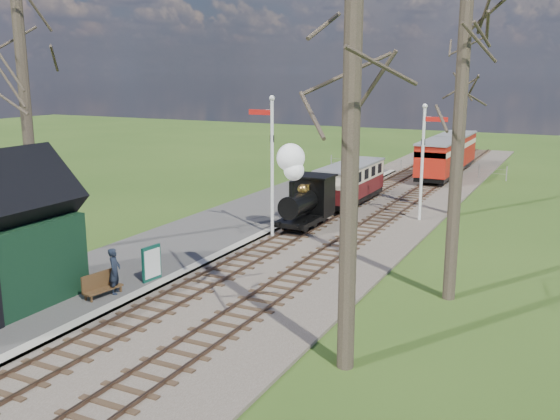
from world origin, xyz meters
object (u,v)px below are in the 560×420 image
at_px(semaphore_far, 424,154).
at_px(locomotive, 304,191).
at_px(red_carriage_a, 438,160).
at_px(semaphore_near, 271,157).
at_px(bench, 101,285).
at_px(red_carriage_b, 455,150).
at_px(coach, 351,181).
at_px(person, 115,271).
at_px(sign_board, 152,263).

distance_m(semaphore_far, locomotive, 6.22).
xyz_separation_m(locomotive, red_carriage_a, (2.61, 15.51, -0.33)).
xyz_separation_m(semaphore_near, bench, (-1.33, -9.23, -3.06)).
relative_size(semaphore_near, bench, 4.49).
distance_m(locomotive, red_carriage_b, 21.17).
distance_m(semaphore_near, coach, 8.26).
bearing_deg(bench, locomotive, 79.34).
relative_size(red_carriage_a, bench, 3.76).
xyz_separation_m(red_carriage_a, person, (-4.43, -26.23, -0.57)).
distance_m(red_carriage_a, sign_board, 25.03).
bearing_deg(semaphore_near, red_carriage_a, 79.02).
relative_size(locomotive, red_carriage_a, 0.76).
xyz_separation_m(semaphore_near, red_carriage_a, (3.37, 17.36, -2.10)).
height_order(semaphore_far, red_carriage_b, semaphore_far).
bearing_deg(locomotive, sign_board, -99.71).
bearing_deg(coach, red_carriage_a, 74.62).
relative_size(red_carriage_a, person, 3.47).
bearing_deg(person, bench, 118.56).
bearing_deg(semaphore_near, red_carriage_b, 81.62).
bearing_deg(person, locomotive, -34.61).
xyz_separation_m(semaphore_far, sign_board, (-5.95, -13.30, -2.54)).
xyz_separation_m(coach, bench, (-2.10, -17.14, -0.81)).
xyz_separation_m(red_carriage_b, sign_board, (-4.18, -30.16, -0.72)).
bearing_deg(coach, locomotive, -90.11).
bearing_deg(bench, red_carriage_a, 79.98).
bearing_deg(person, semaphore_far, -47.64).
bearing_deg(semaphore_near, coach, 84.44).
distance_m(locomotive, person, 10.91).
xyz_separation_m(semaphore_near, semaphore_far, (5.14, 6.00, -0.27)).
relative_size(locomotive, red_carriage_b, 0.76).
bearing_deg(red_carriage_b, person, -97.95).
bearing_deg(person, sign_board, -34.11).
height_order(semaphore_far, coach, semaphore_far).
bearing_deg(semaphore_far, bench, -113.02).
xyz_separation_m(semaphore_near, red_carriage_b, (3.37, 22.86, -2.10)).
bearing_deg(sign_board, red_carriage_a, 80.39).
relative_size(semaphore_far, locomotive, 1.44).
distance_m(semaphore_far, bench, 16.78).
distance_m(semaphore_near, semaphore_far, 7.91).
relative_size(semaphore_far, coach, 0.90).
distance_m(coach, red_carriage_b, 15.18).
height_order(locomotive, sign_board, locomotive).
bearing_deg(locomotive, red_carriage_b, 82.91).
relative_size(semaphore_near, coach, 0.98).
bearing_deg(red_carriage_a, semaphore_far, -81.13).
height_order(locomotive, red_carriage_b, locomotive).
bearing_deg(person, coach, -31.21).
height_order(locomotive, bench, locomotive).
bearing_deg(red_carriage_b, coach, -99.86).
distance_m(semaphore_near, red_carriage_a, 17.81).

